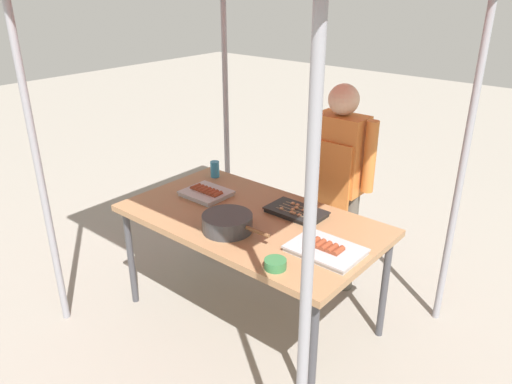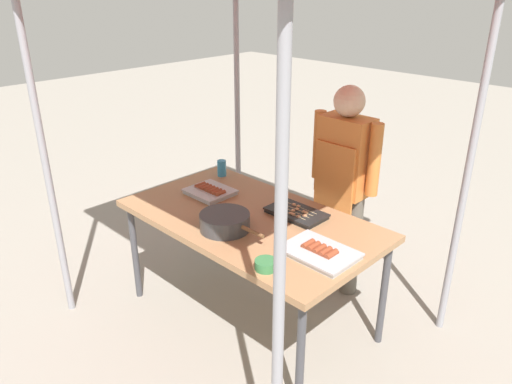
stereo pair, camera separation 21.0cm
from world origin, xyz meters
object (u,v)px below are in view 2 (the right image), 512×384
at_px(stall_table, 250,224).
at_px(vendor_woman, 343,177).
at_px(tray_pork_links, 319,252).
at_px(condiment_bowl, 266,265).
at_px(cooking_wok, 225,221).
at_px(drink_cup_near_edge, 222,168).
at_px(tray_meat_skewers, 296,213).
at_px(tray_grilled_sausages, 210,191).

relative_size(stall_table, vendor_woman, 1.08).
bearing_deg(tray_pork_links, vendor_woman, 117.43).
distance_m(tray_pork_links, condiment_bowl, 0.31).
distance_m(cooking_wok, drink_cup_near_edge, 0.84).
xyz_separation_m(cooking_wok, drink_cup_near_edge, (-0.64, 0.55, 0.01)).
distance_m(tray_meat_skewers, condiment_bowl, 0.63).
bearing_deg(cooking_wok, stall_table, 92.65).
height_order(stall_table, tray_meat_skewers, tray_meat_skewers).
bearing_deg(condiment_bowl, drink_cup_near_edge, 147.95).
relative_size(tray_meat_skewers, drink_cup_near_edge, 3.07).
relative_size(tray_meat_skewers, tray_pork_links, 0.95).
bearing_deg(tray_pork_links, drink_cup_near_edge, 161.84).
xyz_separation_m(stall_table, condiment_bowl, (0.47, -0.36, 0.08)).
bearing_deg(tray_grilled_sausages, drink_cup_near_edge, 124.55).
relative_size(tray_pork_links, drink_cup_near_edge, 3.24).
relative_size(stall_table, drink_cup_near_edge, 13.53).
height_order(tray_pork_links, vendor_woman, vendor_woman).
xyz_separation_m(tray_pork_links, drink_cup_near_edge, (-1.21, 0.40, 0.04)).
xyz_separation_m(tray_grilled_sausages, tray_meat_skewers, (0.63, 0.16, -0.00)).
relative_size(tray_grilled_sausages, tray_meat_skewers, 0.82).
bearing_deg(vendor_woman, tray_meat_skewers, 90.89).
bearing_deg(tray_pork_links, stall_table, 173.52).
height_order(tray_grilled_sausages, tray_meat_skewers, tray_grilled_sausages).
xyz_separation_m(stall_table, vendor_woman, (0.18, 0.70, 0.17)).
height_order(tray_grilled_sausages, tray_pork_links, tray_pork_links).
bearing_deg(stall_table, tray_pork_links, -6.48).
distance_m(tray_grilled_sausages, drink_cup_near_edge, 0.34).
height_order(cooking_wok, condiment_bowl, cooking_wok).
bearing_deg(vendor_woman, stall_table, 75.38).
bearing_deg(vendor_woman, tray_pork_links, 117.43).
xyz_separation_m(stall_table, tray_pork_links, (0.58, -0.07, 0.07)).
relative_size(tray_meat_skewers, cooking_wok, 0.80).
relative_size(stall_table, tray_meat_skewers, 4.41).
bearing_deg(condiment_bowl, stall_table, 142.74).
bearing_deg(cooking_wok, vendor_woman, 79.33).
bearing_deg(tray_meat_skewers, tray_grilled_sausages, -165.84).
bearing_deg(drink_cup_near_edge, stall_table, -27.74).
xyz_separation_m(condiment_bowl, drink_cup_near_edge, (-1.10, 0.69, 0.03)).
distance_m(stall_table, vendor_woman, 0.74).
bearing_deg(condiment_bowl, tray_grilled_sausages, 155.76).
bearing_deg(stall_table, condiment_bowl, -37.26).
height_order(condiment_bowl, vendor_woman, vendor_woman).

